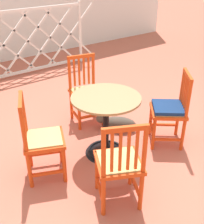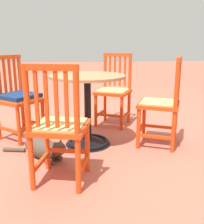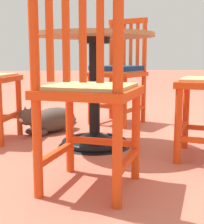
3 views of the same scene
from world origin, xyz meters
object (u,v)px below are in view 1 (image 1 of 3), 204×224
(orange_chair_at_corner, at_px, (119,164))
(orange_chair_by_planter, at_px, (86,92))
(orange_chair_near_fence, at_px, (170,110))
(orange_chair_facing_out, at_px, (41,140))
(tabby_cat, at_px, (116,123))
(cafe_table, at_px, (106,132))

(orange_chair_at_corner, xyz_separation_m, orange_chair_by_planter, (0.62, 1.44, 0.00))
(orange_chair_near_fence, xyz_separation_m, orange_chair_by_planter, (-0.50, 1.04, -0.01))
(orange_chair_at_corner, height_order, orange_chair_facing_out, same)
(orange_chair_by_planter, bearing_deg, tabby_cat, -68.55)
(orange_chair_at_corner, bearing_deg, cafe_table, 61.41)
(cafe_table, bearing_deg, orange_chair_at_corner, -118.59)
(orange_chair_near_fence, bearing_deg, cafe_table, 159.88)
(orange_chair_by_planter, relative_size, tabby_cat, 1.43)
(cafe_table, bearing_deg, orange_chair_facing_out, 172.97)
(tabby_cat, bearing_deg, orange_chair_facing_out, -169.15)
(orange_chair_at_corner, xyz_separation_m, tabby_cat, (0.79, 0.99, -0.34))
(cafe_table, xyz_separation_m, orange_chair_at_corner, (-0.37, -0.67, 0.15))
(orange_chair_by_planter, height_order, orange_chair_facing_out, same)
(orange_chair_at_corner, relative_size, tabby_cat, 1.43)
(cafe_table, height_order, orange_chair_near_fence, orange_chair_near_fence)
(orange_chair_at_corner, xyz_separation_m, orange_chair_facing_out, (-0.38, 0.77, 0.00))
(orange_chair_near_fence, height_order, tabby_cat, orange_chair_near_fence)
(cafe_table, xyz_separation_m, tabby_cat, (0.43, 0.32, -0.19))
(orange_chair_by_planter, relative_size, orange_chair_facing_out, 1.00)
(orange_chair_near_fence, distance_m, tabby_cat, 0.76)
(orange_chair_at_corner, xyz_separation_m, orange_chair_near_fence, (1.12, 0.40, 0.01))
(orange_chair_by_planter, distance_m, tabby_cat, 0.59)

